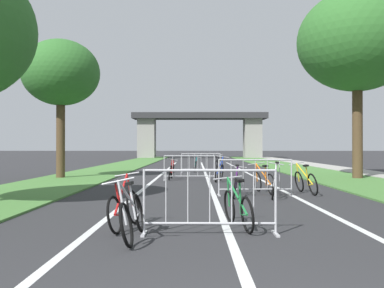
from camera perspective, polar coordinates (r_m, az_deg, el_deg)
grass_verge_left at (r=28.39m, az=-10.30°, el=-3.17°), size 3.39×62.81×0.05m
grass_verge_right at (r=28.61m, az=13.31°, el=-3.14°), size 3.39×62.81×0.05m
sidewalk_path_right at (r=29.31m, az=18.36°, el=-3.04°), size 1.90×62.81×0.08m
lane_stripe_center at (r=20.39m, az=1.96°, el=-4.33°), size 0.14×36.34×0.01m
lane_stripe_right_lane at (r=20.58m, az=8.31°, el=-4.29°), size 0.14×36.34×0.01m
lane_stripe_left_lane at (r=20.46m, az=-4.43°, el=-4.32°), size 0.14×36.34×0.01m
overpass_bridge at (r=54.13m, az=1.02°, el=2.15°), size 16.85×3.66×5.67m
tree_left_pine_far at (r=20.15m, az=-17.10°, el=8.97°), size 3.45×3.45×6.18m
tree_right_oak_near at (r=20.52m, az=21.17°, el=12.63°), size 5.18×5.18×8.25m
crowd_barrier_nearest at (r=6.92m, az=2.39°, el=-7.78°), size 2.17×0.45×1.05m
crowd_barrier_second at (r=12.54m, az=8.44°, el=-4.45°), size 2.19×0.52×1.05m
crowd_barrier_third at (r=17.95m, az=-0.35°, el=-3.23°), size 2.19×0.51×1.05m
crowd_barrier_fourth at (r=23.48m, az=1.20°, el=-2.56°), size 2.18×0.47×1.05m
bicycle_red_0 at (r=7.49m, az=-9.05°, el=-8.43°), size 0.46×1.58×0.96m
bicycle_white_1 at (r=12.10m, az=10.86°, el=-5.19°), size 0.59×1.71×1.01m
bicycle_purple_2 at (r=12.12m, az=5.84°, el=-5.35°), size 0.53×1.63×0.93m
bicycle_teal_3 at (r=24.08m, az=0.43°, el=-2.88°), size 0.54×1.65×0.91m
bicycle_blue_4 at (r=17.46m, az=3.66°, el=-3.76°), size 0.71×1.68×1.04m
bicycle_silver_5 at (r=6.63m, az=-7.94°, el=-9.46°), size 0.48×1.74×0.99m
bicycle_black_6 at (r=24.02m, az=3.57°, el=-2.84°), size 0.50×1.65×0.97m
bicycle_green_7 at (r=7.52m, az=6.09°, el=-8.45°), size 0.63×1.62×0.88m
bicycle_yellow_8 at (r=13.26m, az=14.89°, el=-4.87°), size 0.60×1.73×0.95m
bicycle_orange_9 at (r=13.14m, az=9.53°, el=-4.93°), size 0.68×1.68×0.92m
bicycle_red_10 at (r=18.56m, az=-2.74°, el=-3.62°), size 0.43×1.73×0.92m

